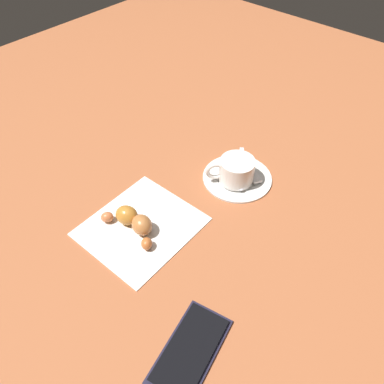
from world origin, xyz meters
The scene contains 8 objects.
ground_plane centered at (0.00, 0.00, 0.00)m, with size 1.80×1.80×0.00m, color #A55934.
saucer centered at (0.09, -0.01, 0.00)m, with size 0.14×0.14×0.01m, color white.
espresso_cup centered at (0.08, -0.01, 0.03)m, with size 0.08×0.08×0.05m.
teaspoon centered at (0.09, -0.02, 0.01)m, with size 0.12×0.09×0.01m.
sugar_packet centered at (0.11, -0.03, 0.01)m, with size 0.06×0.02×0.01m, color white.
napkin centered at (-0.12, 0.04, 0.00)m, with size 0.19×0.18×0.00m, color silver.
croissant centered at (-0.14, 0.05, 0.02)m, with size 0.06×0.13×0.04m.
cell_phone centered at (-0.23, -0.17, 0.00)m, with size 0.15×0.10×0.01m.
Camera 1 is at (-0.39, -0.31, 0.54)m, focal length 35.48 mm.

